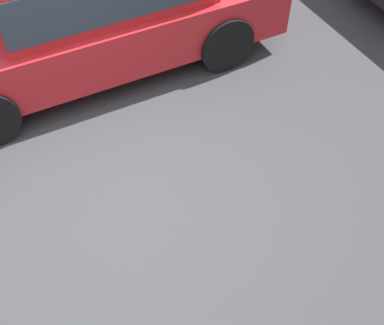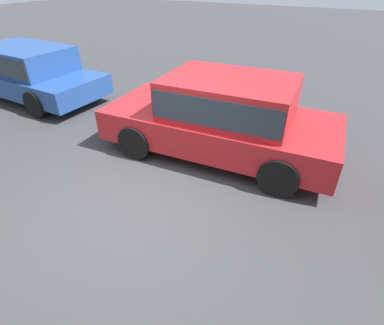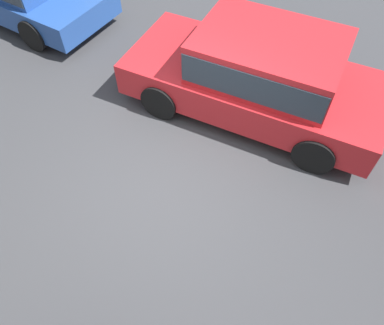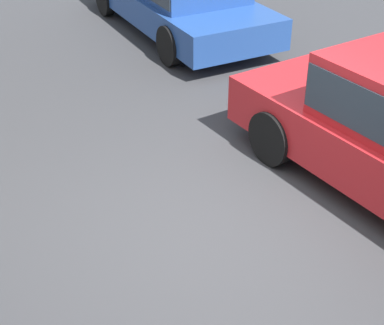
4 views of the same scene
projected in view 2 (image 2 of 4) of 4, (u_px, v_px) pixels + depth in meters
ground_plane at (137, 210)px, 4.47m from camera, size 60.00×60.00×0.00m
parked_car_mid at (223, 114)px, 5.45m from camera, size 4.33×2.06×1.48m
parked_car_far at (26, 70)px, 8.03m from camera, size 4.74×2.02×1.36m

